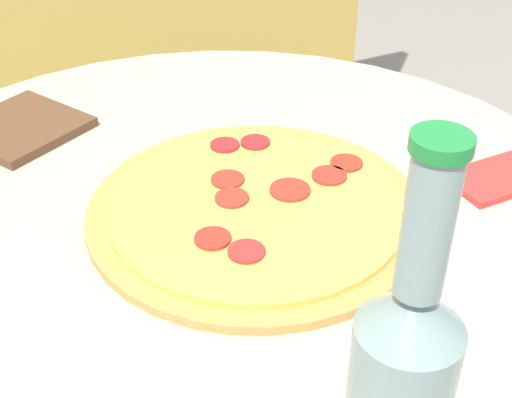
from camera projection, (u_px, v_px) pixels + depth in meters
name	position (u px, v px, depth m)	size (l,w,h in m)	color
table	(220.00, 340.00, 0.85)	(0.89, 0.89, 0.73)	#B2A893
pizza	(256.00, 208.00, 0.75)	(0.36, 0.36, 0.02)	#C68E47
beer_bottle	(400.00, 389.00, 0.43)	(0.06, 0.06, 0.28)	gray
pizza_paddle	(7.00, 121.00, 0.91)	(0.19, 0.26, 0.02)	brown
napkin	(500.00, 178.00, 0.80)	(0.12, 0.07, 0.01)	red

